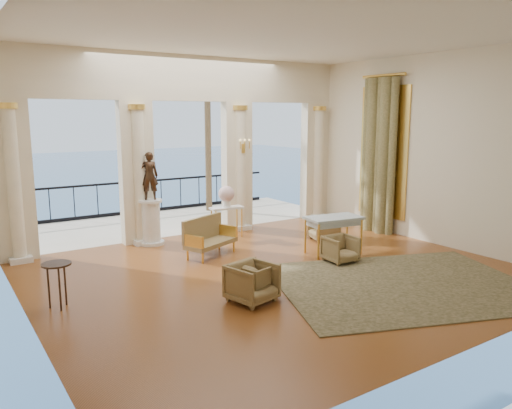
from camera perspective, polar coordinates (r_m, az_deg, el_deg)
floor at (r=9.89m, az=2.62°, el=-7.87°), size 9.00×9.00×0.00m
room_walls at (r=8.53m, az=7.26°, el=8.85°), size 9.00×9.00×9.00m
arcade at (r=12.69m, az=-7.60°, el=7.94°), size 9.00×0.56×4.50m
terrace at (r=14.82m, az=-10.72°, el=-2.11°), size 10.00×3.60×0.10m
balustrade at (r=16.20m, az=-12.99°, el=0.51°), size 9.00×0.06×1.03m
palm_tree at (r=16.10m, az=-5.62°, el=13.82°), size 2.00×2.00×4.50m
curtain at (r=13.43m, az=13.80°, el=5.45°), size 0.33×1.40×4.09m
window_frame at (r=13.56m, az=14.35°, el=5.81°), size 0.04×1.60×3.40m
wall_sconce at (r=13.12m, az=-1.42°, el=6.54°), size 0.30×0.11×0.33m
rug at (r=9.62m, az=16.44°, el=-8.75°), size 5.45×4.87×0.02m
armchair_a at (r=8.35m, az=-0.45°, el=-8.73°), size 0.83×0.79×0.72m
armchair_b at (r=10.67m, az=9.63°, el=-4.90°), size 0.64×0.60×0.62m
armchair_c at (r=12.46m, az=7.75°, el=-2.58°), size 0.77×0.80×0.66m
armchair_d at (r=8.61m, az=-0.05°, el=-8.36°), size 0.73×0.76×0.65m
settee at (r=11.07m, az=-5.52°, el=-3.67°), size 1.40×1.00×0.85m
game_table at (r=11.21m, az=8.88°, el=-1.83°), size 1.32×0.85×0.84m
pedestal at (r=12.17m, az=-11.90°, el=-2.08°), size 0.59×0.59×1.09m
statue at (r=11.98m, az=-12.09°, el=3.22°), size 0.48×0.39×1.13m
console_table at (r=12.52m, az=-3.37°, el=-0.90°), size 0.87×0.42×0.79m
urn at (r=12.44m, az=-3.39°, el=1.09°), size 0.40×0.40×0.53m
side_table at (r=8.60m, az=-21.82°, el=-6.92°), size 0.46×0.46×0.75m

